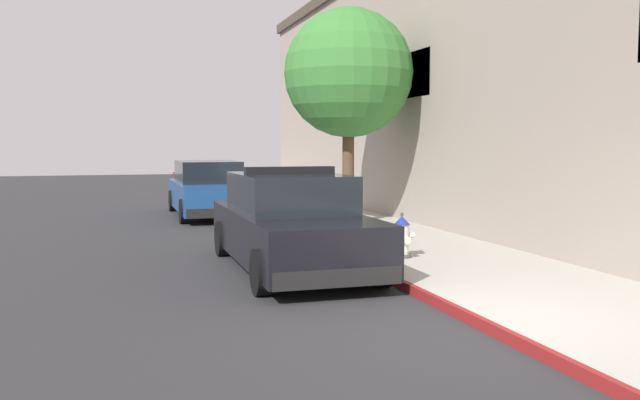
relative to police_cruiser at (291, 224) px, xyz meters
The scene contains 8 objects.
ground_plane 6.79m from the police_cruiser, 119.44° to the left, with size 30.34×60.00×0.20m, color #2B2B2D.
sidewalk_pavement 6.49m from the police_cruiser, 65.40° to the left, with size 3.07×60.00×0.13m, color #ADA89E.
curb_painted_edge 6.01m from the police_cruiser, 79.27° to the left, with size 0.08×60.00×0.13m, color maroon.
storefront_building 8.88m from the police_cruiser, 30.31° to the left, with size 6.34×27.84×7.12m.
police_cruiser is the anchor object (origin of this frame).
parked_car_silver_ahead 8.66m from the police_cruiser, 91.20° to the left, with size 1.94×4.84×1.56m.
fire_hydrant 1.91m from the police_cruiser, ahead, with size 0.44×0.40×0.76m.
street_tree 6.02m from the police_cruiser, 60.41° to the left, with size 3.03×3.03×5.09m.
Camera 1 is at (-3.89, -6.45, 2.05)m, focal length 37.92 mm.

